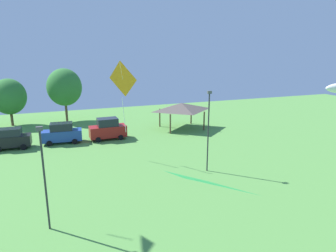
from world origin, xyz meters
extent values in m
cube|color=orange|center=(1.27, 31.22, 7.96)|extent=(1.99, 2.89, 3.42)
cylinder|color=white|center=(1.27, 31.20, 7.96)|extent=(0.63, 0.64, 3.05)
cylinder|color=white|center=(1.27, 31.22, 4.45)|extent=(0.41, 0.42, 3.49)
pyramid|color=green|center=(-2.27, 9.09, 6.79)|extent=(2.37, 2.55, 0.65)
cube|color=black|center=(-9.75, 38.87, 0.91)|extent=(4.08, 1.90, 1.18)
cube|color=#1E232D|center=(-9.75, 38.87, 1.91)|extent=(2.27, 1.68, 0.83)
cylinder|color=black|center=(-8.55, 37.95, 0.32)|extent=(0.65, 0.25, 0.64)
cylinder|color=black|center=(-8.47, 39.66, 0.32)|extent=(0.65, 0.25, 0.64)
cylinder|color=black|center=(-10.95, 39.78, 0.32)|extent=(0.65, 0.25, 0.64)
cube|color=#234299|center=(-4.44, 39.12, 0.94)|extent=(4.59, 2.10, 1.24)
cube|color=#1E232D|center=(-4.44, 39.12, 1.99)|extent=(2.58, 1.79, 0.87)
cylinder|color=black|center=(-3.13, 38.14, 0.32)|extent=(0.66, 0.27, 0.64)
cylinder|color=black|center=(-2.99, 39.87, 0.32)|extent=(0.66, 0.27, 0.64)
cylinder|color=black|center=(-5.89, 38.37, 0.32)|extent=(0.66, 0.27, 0.64)
cylinder|color=black|center=(-5.75, 40.10, 0.32)|extent=(0.66, 0.27, 0.64)
cube|color=maroon|center=(0.87, 38.81, 1.00)|extent=(4.41, 1.93, 1.36)
cube|color=#1E232D|center=(0.87, 38.81, 2.16)|extent=(2.44, 1.75, 0.95)
cylinder|color=black|center=(2.25, 37.90, 0.32)|extent=(0.64, 0.23, 0.64)
cylinder|color=black|center=(2.22, 39.76, 0.32)|extent=(0.64, 0.23, 0.64)
cylinder|color=black|center=(-0.47, 37.86, 0.32)|extent=(0.64, 0.23, 0.64)
cylinder|color=black|center=(-0.50, 39.71, 0.32)|extent=(0.64, 0.23, 0.64)
cylinder|color=brown|center=(8.96, 38.48, 1.30)|extent=(0.20, 0.20, 2.60)
cylinder|color=brown|center=(13.92, 38.48, 1.30)|extent=(0.20, 0.20, 2.60)
cylinder|color=brown|center=(8.96, 42.61, 1.30)|extent=(0.20, 0.20, 2.60)
cylinder|color=brown|center=(13.92, 42.61, 1.30)|extent=(0.20, 0.20, 2.60)
pyramid|color=#564C47|center=(11.44, 40.54, 3.10)|extent=(6.42, 5.33, 1.00)
cylinder|color=#2D2D33|center=(-5.86, 20.78, 3.08)|extent=(0.12, 0.12, 6.15)
cube|color=#4C4C51|center=(-5.86, 20.78, 6.27)|extent=(0.36, 0.20, 0.24)
cylinder|color=#2D2D33|center=(7.41, 25.47, 3.50)|extent=(0.12, 0.12, 6.99)
cube|color=#4C4C51|center=(7.41, 25.47, 7.11)|extent=(0.36, 0.20, 0.24)
cylinder|color=brown|center=(-10.91, 50.87, 1.25)|extent=(0.36, 0.36, 2.51)
ellipsoid|color=#337533|center=(-10.91, 50.87, 4.26)|extent=(4.66, 4.66, 5.13)
cylinder|color=brown|center=(-3.34, 50.84, 1.69)|extent=(0.36, 0.36, 3.38)
ellipsoid|color=#337533|center=(-3.34, 50.84, 5.29)|extent=(5.11, 5.11, 5.62)
camera|label=1|loc=(-4.94, 3.14, 10.42)|focal=32.00mm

